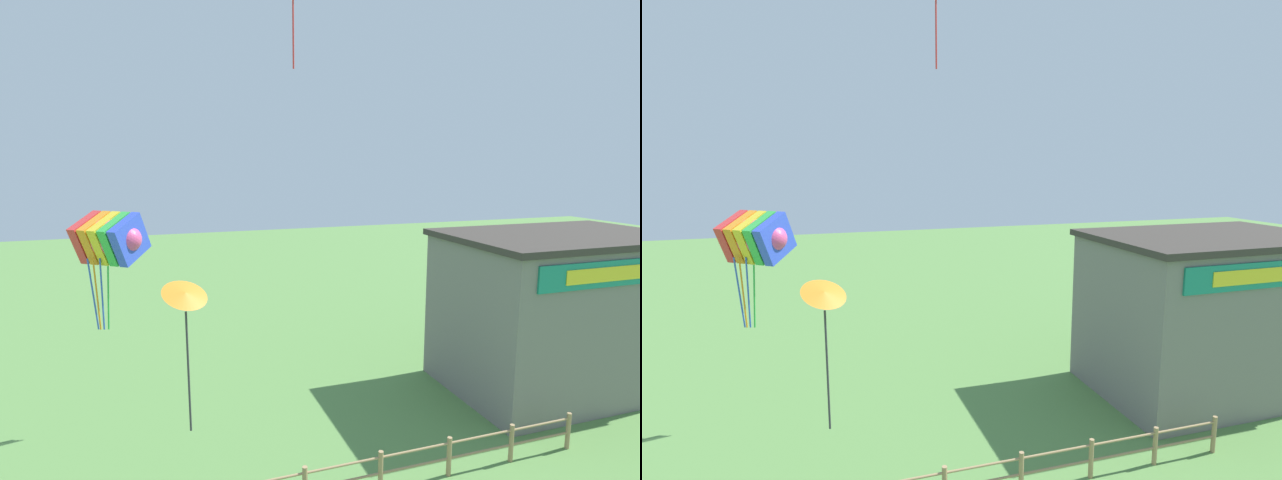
# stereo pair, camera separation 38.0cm
# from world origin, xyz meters

# --- Properties ---
(wooden_fence) EXTENTS (15.39, 0.14, 1.19)m
(wooden_fence) POSITION_xyz_m (0.00, 7.79, 0.68)
(wooden_fence) COLOR #9E7F56
(wooden_fence) RESTS_ON ground_plane
(seaside_building) EXTENTS (8.88, 5.94, 6.24)m
(seaside_building) POSITION_xyz_m (10.62, 11.66, 3.13)
(seaside_building) COLOR slate
(seaside_building) RESTS_ON ground_plane
(kite_rainbow_parafoil) EXTENTS (2.88, 2.76, 3.95)m
(kite_rainbow_parafoil) POSITION_xyz_m (-5.88, 14.03, 6.51)
(kite_rainbow_parafoil) COLOR #E54C8C
(kite_orange_delta) EXTENTS (1.33, 1.29, 3.54)m
(kite_orange_delta) POSITION_xyz_m (-3.91, 7.53, 5.99)
(kite_orange_delta) COLOR orange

